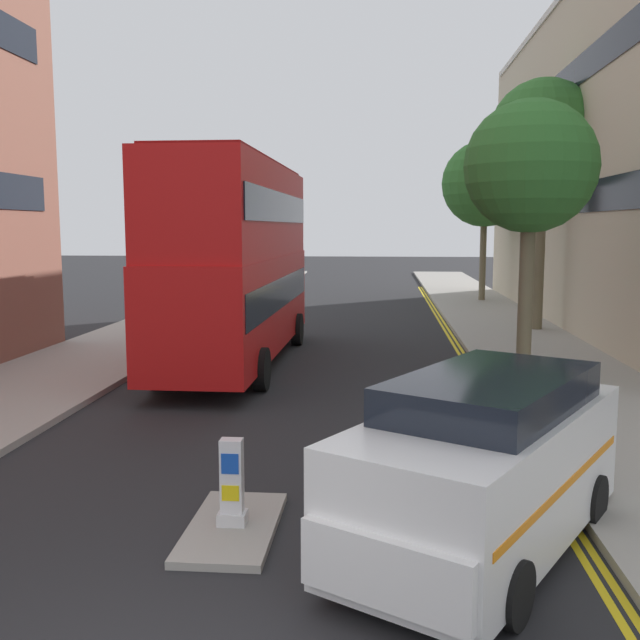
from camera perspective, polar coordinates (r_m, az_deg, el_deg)
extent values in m
cube|color=#9E9991|center=(21.59, 17.29, -3.03)|extent=(4.00, 80.00, 0.14)
cube|color=#9E9991|center=(22.68, -16.79, -2.52)|extent=(4.00, 80.00, 0.14)
cube|color=yellow|center=(19.30, 12.43, -4.28)|extent=(0.10, 56.00, 0.01)
cube|color=yellow|center=(19.28, 11.96, -4.28)|extent=(0.10, 56.00, 0.01)
cube|color=#9E9991|center=(9.57, -6.95, -16.05)|extent=(1.10, 2.20, 0.10)
cube|color=silver|center=(9.52, -6.97, -15.34)|extent=(0.36, 0.28, 0.16)
cube|color=white|center=(9.32, -7.02, -12.19)|extent=(0.28, 0.20, 0.95)
cube|color=blue|center=(9.16, -7.18, -11.29)|extent=(0.22, 0.01, 0.26)
cube|color=yellow|center=(9.29, -7.14, -13.51)|extent=(0.22, 0.01, 0.20)
cube|color=red|center=(20.31, -6.53, 1.39)|extent=(2.60, 10.82, 2.60)
cube|color=red|center=(20.20, -6.64, 8.60)|extent=(2.55, 10.61, 2.50)
cube|color=black|center=(20.28, -6.54, 2.23)|extent=(2.63, 10.39, 0.84)
cube|color=black|center=(20.21, -6.64, 8.88)|extent=(2.62, 10.18, 0.80)
cube|color=yellow|center=(25.49, -4.06, 6.12)|extent=(2.00, 0.08, 0.44)
cube|color=maroon|center=(20.27, -6.69, 12.27)|extent=(2.34, 9.74, 0.10)
cylinder|color=black|center=(23.97, -7.75, -0.66)|extent=(0.31, 1.04, 1.04)
cylinder|color=black|center=(23.53, -1.81, -0.75)|extent=(0.31, 1.04, 1.04)
cylinder|color=black|center=(17.61, -12.73, -3.69)|extent=(0.31, 1.04, 1.04)
cylinder|color=black|center=(17.00, -4.68, -3.93)|extent=(0.31, 1.04, 1.04)
cube|color=white|center=(8.94, 12.99, -11.79)|extent=(4.00, 5.02, 1.50)
cube|color=black|center=(8.85, 13.51, -6.61)|extent=(3.01, 3.50, 0.76)
cube|color=white|center=(7.45, 7.18, -17.86)|extent=(2.15, 1.92, 0.67)
cube|color=orange|center=(8.93, 13.00, -11.49)|extent=(3.83, 4.70, 0.10)
cylinder|color=black|center=(7.63, 15.12, -20.26)|extent=(0.53, 0.70, 0.68)
cylinder|color=black|center=(8.34, 2.82, -17.52)|extent=(0.53, 0.70, 0.68)
cylinder|color=black|center=(10.20, 20.91, -13.24)|extent=(0.53, 0.70, 0.68)
cylinder|color=black|center=(10.74, 11.35, -11.84)|extent=(0.53, 0.70, 0.68)
cylinder|color=#6B6047|center=(27.29, 17.01, 5.46)|extent=(0.43, 0.43, 5.89)
cylinder|color=#6B6047|center=(27.42, 18.65, 12.51)|extent=(0.36, 1.33, 0.98)
cylinder|color=#6B6047|center=(27.86, 16.93, 12.28)|extent=(1.05, 0.24, 0.78)
cylinder|color=#6B6047|center=(27.28, 16.35, 12.33)|extent=(0.16, 0.94, 0.70)
cylinder|color=#6B6047|center=(26.75, 17.16, 12.73)|extent=(1.34, 0.51, 1.01)
sphere|color=#33702D|center=(27.48, 17.34, 14.01)|extent=(3.81, 3.81, 3.81)
cylinder|color=#6B6047|center=(37.60, 12.82, 5.05)|extent=(0.32, 0.32, 4.58)
cylinder|color=#6B6047|center=(37.71, 13.61, 9.00)|extent=(0.24, 0.97, 0.72)
cylinder|color=#6B6047|center=(38.04, 12.84, 9.01)|extent=(0.96, 0.12, 0.72)
cylinder|color=#6B6047|center=(37.63, 11.73, 9.42)|extent=(0.39, 1.62, 1.19)
cylinder|color=#6B6047|center=(36.95, 13.28, 9.30)|extent=(1.41, 0.37, 1.04)
sphere|color=#33702D|center=(37.64, 12.98, 10.52)|extent=(4.32, 4.32, 4.32)
cylinder|color=#6B6047|center=(18.05, 16.03, 1.98)|extent=(0.35, 0.35, 4.19)
cylinder|color=#6B6047|center=(18.04, 18.22, 9.87)|extent=(0.28, 1.24, 0.91)
cylinder|color=#6B6047|center=(18.47, 15.24, 9.91)|extent=(1.16, 0.62, 0.90)
cylinder|color=#6B6047|center=(17.31, 16.10, 10.32)|extent=(1.41, 0.53, 1.06)
sphere|color=#33702D|center=(18.03, 16.38, 11.63)|extent=(3.14, 3.14, 3.14)
cube|color=black|center=(30.84, 18.06, 16.93)|extent=(0.04, 24.64, 1.00)
cube|color=black|center=(30.39, 17.74, 8.89)|extent=(0.04, 24.64, 1.00)
cube|color=silver|center=(31.57, 18.32, 22.85)|extent=(0.12, 26.60, 0.24)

